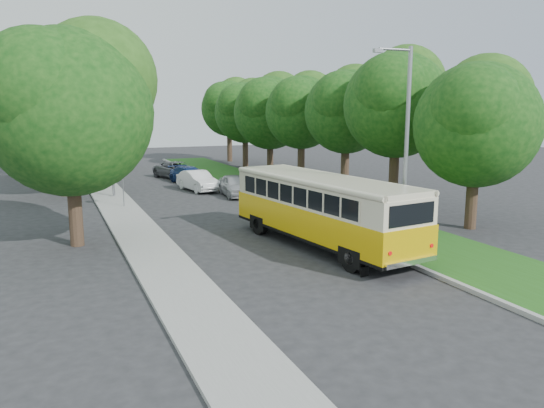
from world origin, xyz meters
name	(u,v)px	position (x,y,z in m)	size (l,w,h in m)	color
ground	(278,250)	(0.00, 0.00, 0.00)	(120.00, 120.00, 0.00)	#262629
curb	(302,218)	(3.60, 5.00, 0.07)	(0.20, 70.00, 0.15)	gray
grass_verge	(341,215)	(5.95, 5.00, 0.07)	(4.50, 70.00, 0.13)	#235416
sidewalk	(139,233)	(-4.80, 5.00, 0.06)	(2.20, 70.00, 0.12)	gray
treeline	(218,105)	(3.15, 17.99, 5.93)	(24.27, 41.91, 9.46)	#332319
lamppost_near	(405,144)	(4.21, -2.50, 4.37)	(1.71, 0.16, 8.00)	gray
lamppost_far	(109,134)	(-4.70, 16.00, 4.12)	(1.71, 0.16, 7.50)	gray
warning_sign	(123,179)	(-4.50, 11.98, 1.71)	(0.56, 0.10, 2.50)	gray
vintage_bus	(322,212)	(1.87, -0.30, 1.51)	(2.62, 10.18, 3.03)	#DBAB06
car_silver	(235,185)	(2.89, 13.58, 0.71)	(1.68, 4.18, 1.42)	#B0B0B5
car_white	(198,181)	(1.21, 16.74, 0.70)	(1.49, 4.27, 1.41)	white
car_blue	(189,175)	(1.60, 20.61, 0.64)	(1.80, 4.44, 1.29)	navy
car_grey	(178,170)	(1.46, 23.91, 0.68)	(2.27, 4.93, 1.37)	#525359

